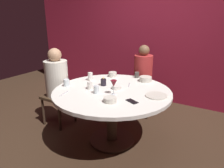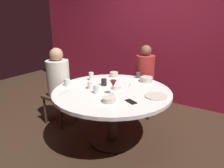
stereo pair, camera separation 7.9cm
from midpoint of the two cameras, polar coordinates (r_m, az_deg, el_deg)
The scene contains 20 objects.
ground_plane at distance 2.88m, azimuth 0.82°, elevation -15.45°, with size 8.00×8.00×0.00m, color #382619.
back_wall at distance 4.03m, azimuth 14.87°, elevation 13.40°, with size 6.00×0.10×2.60m, color maroon.
dining_table at distance 2.60m, azimuth 0.88°, elevation -4.44°, with size 1.47×1.47×0.73m.
seated_diner_left at distance 3.14m, azimuth -14.10°, elevation 1.58°, with size 0.40×0.40×1.18m.
seated_diner_back at distance 3.40m, azimuth 9.84°, elevation 3.03°, with size 0.40×0.40×1.18m.
candle_holder at distance 2.71m, azimuth -1.44°, elevation 0.53°, with size 0.07×0.07×0.11m.
wine_glass at distance 2.36m, azimuth 1.30°, elevation -0.06°, with size 0.08×0.08×0.18m.
dinner_plate at distance 2.40m, azimuth 13.15°, elevation -3.35°, with size 0.25×0.25×0.01m, color beige.
cell_phone at distance 2.21m, azimuth 6.33°, elevation -4.92°, with size 0.07×0.14×0.01m, color black.
bowl_serving_large at distance 2.19m, azimuth 0.17°, elevation -4.39°, with size 0.14×0.14×0.05m, color beige.
bowl_salad_center at distance 2.58m, azimuth 2.20°, elevation -0.91°, with size 0.12×0.12×0.05m, color silver.
bowl_small_white at distance 2.92m, azimuth 10.39°, elevation 1.29°, with size 0.17×0.17×0.07m, color beige.
bowl_sauce_side at distance 3.11m, azimuth 1.27°, elevation 2.70°, with size 0.12×0.12×0.07m, color beige.
cup_near_candle at distance 3.08m, azimuth 8.08°, elevation 2.47°, with size 0.06×0.06×0.09m, color #4C4742.
cup_by_left_diner at distance 2.76m, azimuth -11.60°, elevation 0.47°, with size 0.08×0.08×0.09m, color silver.
cup_by_right_diner at distance 2.44m, azimuth -3.56°, elevation -1.52°, with size 0.06×0.06×0.10m, color silver.
cup_center_front at distance 2.59m, azimuth -5.30°, elevation -0.35°, with size 0.06×0.06×0.09m, color silver.
cup_far_edge at distance 2.94m, azimuth -5.04°, elevation 2.16°, with size 0.07×0.07×0.12m, color silver.
fork_near_plate at distance 2.51m, azimuth -12.35°, elevation -2.44°, with size 0.02×0.18×0.01m, color #B7B7BC.
knife_near_plate at distance 2.74m, azimuth 5.79°, elevation -0.31°, with size 0.02×0.18×0.01m, color #B7B7BC.
Camera 2 is at (1.30, -2.01, 1.60)m, focal length 32.68 mm.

